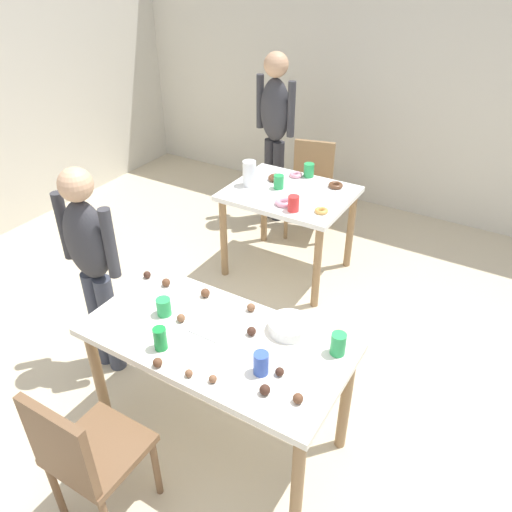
{
  "coord_description": "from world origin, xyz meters",
  "views": [
    {
      "loc": [
        1.17,
        -1.73,
        2.48
      ],
      "look_at": [
        -0.09,
        0.37,
        0.9
      ],
      "focal_mm": 35.21,
      "sensor_mm": 36.0,
      "label": 1
    }
  ],
  "objects_px": {
    "dining_table_near": "(217,351)",
    "chair_near_table": "(84,453)",
    "person_girl_near": "(91,259)",
    "mixing_bowl": "(289,326)",
    "person_adult_far": "(275,124)",
    "chair_far_table": "(311,183)",
    "pitcher_far": "(249,173)",
    "soda_can": "(160,339)",
    "dining_table_far": "(289,204)"
  },
  "relations": [
    {
      "from": "dining_table_near",
      "to": "person_girl_near",
      "type": "height_order",
      "value": "person_girl_near"
    },
    {
      "from": "chair_near_table",
      "to": "chair_far_table",
      "type": "xyz_separation_m",
      "value": [
        -0.4,
        3.18,
        0.0
      ]
    },
    {
      "from": "mixing_bowl",
      "to": "person_adult_far",
      "type": "bearing_deg",
      "value": 120.87
    },
    {
      "from": "person_girl_near",
      "to": "mixing_bowl",
      "type": "relative_size",
      "value": 6.57
    },
    {
      "from": "chair_near_table",
      "to": "pitcher_far",
      "type": "distance_m",
      "value": 2.47
    },
    {
      "from": "soda_can",
      "to": "person_adult_far",
      "type": "bearing_deg",
      "value": 107.82
    },
    {
      "from": "chair_far_table",
      "to": "soda_can",
      "type": "xyz_separation_m",
      "value": [
        0.45,
        -2.67,
        0.31
      ]
    },
    {
      "from": "soda_can",
      "to": "dining_table_far",
      "type": "bearing_deg",
      "value": 98.7
    },
    {
      "from": "mixing_bowl",
      "to": "soda_can",
      "type": "height_order",
      "value": "soda_can"
    },
    {
      "from": "person_adult_far",
      "to": "mixing_bowl",
      "type": "xyz_separation_m",
      "value": [
        1.35,
        -2.26,
        -0.2
      ]
    },
    {
      "from": "dining_table_near",
      "to": "mixing_bowl",
      "type": "xyz_separation_m",
      "value": [
        0.3,
        0.23,
        0.13
      ]
    },
    {
      "from": "chair_near_table",
      "to": "soda_can",
      "type": "xyz_separation_m",
      "value": [
        0.05,
        0.51,
        0.31
      ]
    },
    {
      "from": "person_girl_near",
      "to": "person_adult_far",
      "type": "height_order",
      "value": "person_adult_far"
    },
    {
      "from": "dining_table_near",
      "to": "pitcher_far",
      "type": "distance_m",
      "value": 1.85
    },
    {
      "from": "pitcher_far",
      "to": "chair_near_table",
      "type": "bearing_deg",
      "value": -76.27
    },
    {
      "from": "person_adult_far",
      "to": "pitcher_far",
      "type": "distance_m",
      "value": 0.89
    },
    {
      "from": "chair_near_table",
      "to": "person_adult_far",
      "type": "relative_size",
      "value": 0.54
    },
    {
      "from": "person_adult_far",
      "to": "soda_can",
      "type": "relative_size",
      "value": 13.32
    },
    {
      "from": "chair_near_table",
      "to": "person_girl_near",
      "type": "xyz_separation_m",
      "value": [
        -0.73,
        0.82,
        0.35
      ]
    },
    {
      "from": "mixing_bowl",
      "to": "pitcher_far",
      "type": "bearing_deg",
      "value": 128.17
    },
    {
      "from": "dining_table_near",
      "to": "dining_table_far",
      "type": "height_order",
      "value": "same"
    },
    {
      "from": "person_girl_near",
      "to": "mixing_bowl",
      "type": "bearing_deg",
      "value": 6.32
    },
    {
      "from": "person_girl_near",
      "to": "pitcher_far",
      "type": "relative_size",
      "value": 6.98
    },
    {
      "from": "chair_far_table",
      "to": "person_adult_far",
      "type": "height_order",
      "value": "person_adult_far"
    },
    {
      "from": "chair_near_table",
      "to": "pitcher_far",
      "type": "height_order",
      "value": "pitcher_far"
    },
    {
      "from": "dining_table_far",
      "to": "soda_can",
      "type": "xyz_separation_m",
      "value": [
        0.29,
        -1.92,
        0.18
      ]
    },
    {
      "from": "mixing_bowl",
      "to": "pitcher_far",
      "type": "relative_size",
      "value": 1.06
    },
    {
      "from": "dining_table_near",
      "to": "chair_near_table",
      "type": "height_order",
      "value": "chair_near_table"
    },
    {
      "from": "soda_can",
      "to": "pitcher_far",
      "type": "distance_m",
      "value": 1.96
    },
    {
      "from": "dining_table_near",
      "to": "pitcher_far",
      "type": "relative_size",
      "value": 6.72
    },
    {
      "from": "chair_far_table",
      "to": "person_girl_near",
      "type": "bearing_deg",
      "value": -97.89
    },
    {
      "from": "dining_table_near",
      "to": "person_adult_far",
      "type": "distance_m",
      "value": 2.73
    },
    {
      "from": "person_adult_far",
      "to": "pitcher_far",
      "type": "height_order",
      "value": "person_adult_far"
    },
    {
      "from": "dining_table_near",
      "to": "chair_far_table",
      "type": "xyz_separation_m",
      "value": [
        -0.64,
        2.46,
        -0.15
      ]
    },
    {
      "from": "chair_far_table",
      "to": "person_adult_far",
      "type": "distance_m",
      "value": 0.64
    },
    {
      "from": "soda_can",
      "to": "pitcher_far",
      "type": "height_order",
      "value": "pitcher_far"
    },
    {
      "from": "chair_near_table",
      "to": "pitcher_far",
      "type": "xyz_separation_m",
      "value": [
        -0.58,
        2.37,
        0.36
      ]
    },
    {
      "from": "dining_table_far",
      "to": "pitcher_far",
      "type": "distance_m",
      "value": 0.41
    },
    {
      "from": "dining_table_near",
      "to": "chair_near_table",
      "type": "relative_size",
      "value": 1.58
    },
    {
      "from": "person_adult_far",
      "to": "soda_can",
      "type": "bearing_deg",
      "value": -72.18
    },
    {
      "from": "dining_table_far",
      "to": "chair_far_table",
      "type": "relative_size",
      "value": 1.11
    },
    {
      "from": "mixing_bowl",
      "to": "dining_table_far",
      "type": "bearing_deg",
      "value": 117.7
    },
    {
      "from": "chair_near_table",
      "to": "chair_far_table",
      "type": "distance_m",
      "value": 3.21
    },
    {
      "from": "dining_table_near",
      "to": "mixing_bowl",
      "type": "bearing_deg",
      "value": 38.3
    },
    {
      "from": "chair_near_table",
      "to": "mixing_bowl",
      "type": "bearing_deg",
      "value": 60.79
    },
    {
      "from": "chair_near_table",
      "to": "person_girl_near",
      "type": "height_order",
      "value": "person_girl_near"
    },
    {
      "from": "person_girl_near",
      "to": "mixing_bowl",
      "type": "xyz_separation_m",
      "value": [
        1.26,
        0.14,
        -0.07
      ]
    },
    {
      "from": "mixing_bowl",
      "to": "soda_can",
      "type": "distance_m",
      "value": 0.65
    },
    {
      "from": "chair_near_table",
      "to": "mixing_bowl",
      "type": "xyz_separation_m",
      "value": [
        0.53,
        0.96,
        0.28
      ]
    },
    {
      "from": "soda_can",
      "to": "mixing_bowl",
      "type": "bearing_deg",
      "value": 42.4
    }
  ]
}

